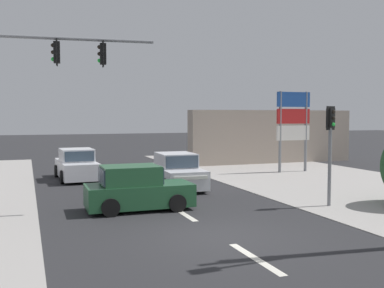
# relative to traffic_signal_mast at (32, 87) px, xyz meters

# --- Properties ---
(ground_plane) EXTENTS (140.00, 140.00, 0.00)m
(ground_plane) POSITION_rel_traffic_signal_mast_xyz_m (4.61, -4.36, -4.15)
(ground_plane) COLOR #28282B
(lane_dash_near) EXTENTS (0.20, 2.40, 0.01)m
(lane_dash_near) POSITION_rel_traffic_signal_mast_xyz_m (4.61, -6.36, -4.14)
(lane_dash_near) COLOR silver
(lane_dash_near) RESTS_ON ground
(lane_dash_mid) EXTENTS (0.20, 2.40, 0.01)m
(lane_dash_mid) POSITION_rel_traffic_signal_mast_xyz_m (4.61, -1.36, -4.14)
(lane_dash_mid) COLOR silver
(lane_dash_mid) RESTS_ON ground
(lane_dash_far) EXTENTS (0.20, 2.40, 0.01)m
(lane_dash_far) POSITION_rel_traffic_signal_mast_xyz_m (4.61, 3.64, -4.14)
(lane_dash_far) COLOR silver
(lane_dash_far) RESTS_ON ground
(traffic_signal_mast) EXTENTS (5.27, 0.68, 6.00)m
(traffic_signal_mast) POSITION_rel_traffic_signal_mast_xyz_m (0.00, 0.00, 0.00)
(traffic_signal_mast) COLOR slate
(traffic_signal_mast) RESTS_ON ground
(pedestal_signal_right_kerb) EXTENTS (0.43, 0.31, 3.56)m
(pedestal_signal_right_kerb) POSITION_rel_traffic_signal_mast_xyz_m (9.88, -2.06, -1.73)
(pedestal_signal_right_kerb) COLOR slate
(pedestal_signal_right_kerb) RESTS_ON ground
(shopping_plaza_sign) EXTENTS (2.10, 0.16, 4.60)m
(shopping_plaza_sign) POSITION_rel_traffic_signal_mast_xyz_m (14.09, 6.78, -1.16)
(shopping_plaza_sign) COLOR slate
(shopping_plaza_sign) RESTS_ON ground
(shopfront_wall_far) EXTENTS (12.00, 1.00, 3.60)m
(shopfront_wall_far) POSITION_rel_traffic_signal_mast_xyz_m (15.61, 11.64, -2.35)
(shopfront_wall_far) COLOR #A39384
(shopfront_wall_far) RESTS_ON ground
(hatchback_receding_far) EXTENTS (3.66, 1.83, 1.53)m
(hatchback_receding_far) POSITION_rel_traffic_signal_mast_xyz_m (3.32, -0.27, -3.44)
(hatchback_receding_far) COLOR #235633
(hatchback_receding_far) RESTS_ON ground
(sedan_oncoming_near) EXTENTS (2.02, 4.30, 1.56)m
(sedan_oncoming_near) POSITION_rel_traffic_signal_mast_xyz_m (2.17, 8.06, -3.44)
(sedan_oncoming_near) COLOR silver
(sedan_oncoming_near) RESTS_ON ground
(sedan_oncoming_mid) EXTENTS (2.00, 4.29, 1.56)m
(sedan_oncoming_mid) POSITION_rel_traffic_signal_mast_xyz_m (6.06, 3.75, -3.44)
(sedan_oncoming_mid) COLOR silver
(sedan_oncoming_mid) RESTS_ON ground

